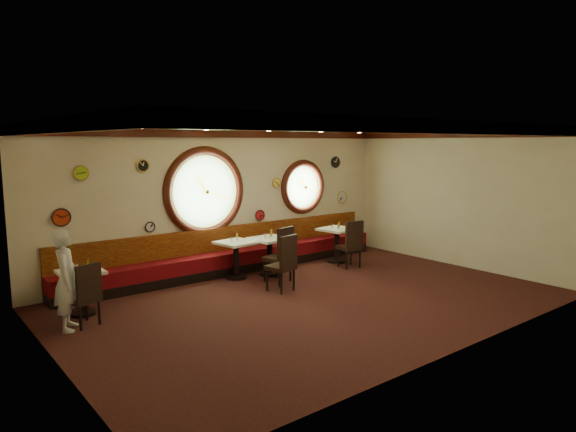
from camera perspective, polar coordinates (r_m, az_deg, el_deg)
The scene contains 48 objects.
floor at distance 9.67m, azimuth 2.99°, elevation -9.37°, with size 9.00×6.00×0.00m, color black.
ceiling at distance 9.23m, azimuth 3.13°, elevation 9.95°, with size 9.00×6.00×0.02m, color gold.
wall_back at distance 11.72m, azimuth -6.69°, elevation 1.68°, with size 9.00×0.02×3.20m, color beige.
wall_front at distance 7.37m, azimuth 18.68°, elevation -2.51°, with size 9.00×0.02×3.20m, color beige.
wall_left at distance 7.22m, azimuth -24.88°, elevation -3.06°, with size 0.02×6.00×3.20m, color beige.
wall_right at distance 12.73m, azimuth 18.45°, elevation 1.83°, with size 0.02×6.00×3.20m, color beige.
molding_back at distance 11.60m, azimuth -6.68°, elevation 9.09°, with size 9.00×0.10×0.18m, color #351009.
molding_front at distance 7.28m, azimuth 18.90°, elevation 9.30°, with size 9.00×0.10×0.18m, color #351009.
molding_left at distance 7.11m, azimuth -25.22°, elevation 9.01°, with size 0.10×6.00×0.18m, color #351009.
molding_right at distance 12.62m, azimuth 18.64°, elevation 8.64°, with size 0.10×6.00×0.18m, color #351009.
banquette_base at distance 11.75m, azimuth -5.85°, elevation -5.73°, with size 8.00×0.55×0.20m, color black.
banquette_seat at distance 11.69m, azimuth -5.86°, elevation -4.54°, with size 8.00×0.55×0.30m, color #5C070F.
banquette_back at distance 11.79m, azimuth -6.47°, elevation -2.45°, with size 8.00×0.10×0.55m, color #5C0D07.
porthole_left_glass at distance 11.38m, azimuth -9.27°, elevation 2.71°, with size 1.66×1.66×0.02m, color #7EB16A.
porthole_left_frame at distance 11.37m, azimuth -9.23°, elevation 2.70°, with size 1.98×1.98×0.18m, color #351009.
porthole_left_ring at distance 11.35m, azimuth -9.16°, elevation 2.69°, with size 1.61×1.61×0.03m, color gold.
porthole_right_glass at distance 12.98m, azimuth 1.61°, elevation 3.24°, with size 1.10×1.10×0.02m, color #7EB16A.
porthole_right_frame at distance 12.96m, azimuth 1.65°, elevation 3.24°, with size 1.38×1.38×0.18m, color #351009.
porthole_right_ring at distance 12.94m, azimuth 1.74°, elevation 3.23°, with size 1.09×1.09×0.03m, color gold.
wall_clock_0 at distance 10.28m, azimuth -23.89°, elevation -0.15°, with size 0.32×0.32×0.03m, color red.
wall_clock_1 at distance 12.20m, azimuth -3.16°, elevation 0.08°, with size 0.24×0.24×0.03m, color red.
wall_clock_2 at distance 13.65m, azimuth 5.28°, elevation 5.98°, with size 0.28×0.28×0.03m, color black.
wall_clock_3 at distance 13.89m, azimuth 5.98°, elevation 2.07°, with size 0.34×0.34×0.03m, color silver.
wall_clock_4 at distance 12.41m, azimuth -1.30°, elevation 3.72°, with size 0.22×0.22×0.03m, color #FBDA53.
wall_clock_5 at distance 10.70m, azimuth -15.84°, elevation 5.39°, with size 0.24×0.24×0.03m, color black.
wall_clock_6 at distance 10.87m, azimuth -15.10°, elevation -1.18°, with size 0.20×0.20×0.03m, color silver.
wall_clock_7 at distance 10.31m, azimuth -22.00°, elevation 4.45°, with size 0.26×0.26×0.03m, color #A1D029.
table_a at distance 9.45m, azimuth -21.97°, elevation -7.32°, with size 0.72×0.72×0.77m.
table_b at distance 11.12m, azimuth -5.78°, elevation -4.34°, with size 0.83×0.83×0.81m.
table_c at distance 11.36m, azimuth -2.05°, elevation -3.96°, with size 0.81×0.81×0.84m.
table_d at distance 12.60m, azimuth 5.46°, elevation -2.76°, with size 0.85×0.85×0.84m.
chair_a at distance 8.79m, azimuth -21.56°, elevation -7.73°, with size 0.54×0.54×0.64m.
chair_b at distance 10.04m, azimuth -0.40°, elevation -4.85°, with size 0.56×0.56×0.70m.
chair_c at distance 10.72m, azimuth -0.72°, elevation -3.89°, with size 0.60×0.60×0.73m.
chair_d at distance 12.02m, azimuth 7.08°, elevation -2.78°, with size 0.55×0.55×0.69m.
condiment_a_salt at distance 9.41m, azimuth -22.38°, elevation -5.29°, with size 0.04×0.04×0.11m, color silver.
condiment_b_salt at distance 11.02m, azimuth -6.28°, elevation -2.59°, with size 0.04×0.04×0.11m, color silver.
condiment_c_salt at distance 11.21m, azimuth -2.56°, elevation -2.23°, with size 0.04×0.04×0.11m, color silver.
condiment_d_salt at distance 12.58m, azimuth 4.92°, elevation -1.09°, with size 0.04×0.04×0.11m, color silver.
condiment_a_pepper at distance 9.31m, azimuth -22.03°, elevation -5.43°, with size 0.03×0.03×0.10m, color silver.
condiment_b_pepper at distance 11.11m, azimuth -5.61°, elevation -2.51°, with size 0.04×0.04×0.10m, color silver.
condiment_c_pepper at distance 11.23m, azimuth -2.02°, elevation -2.25°, with size 0.03×0.03×0.09m, color silver.
condiment_d_pepper at distance 12.46m, azimuth 5.58°, elevation -1.17°, with size 0.04×0.04×0.11m, color #BABABF.
condiment_a_bottle at distance 9.44m, azimuth -21.30°, elevation -5.03°, with size 0.05×0.05×0.15m, color gold.
condiment_b_bottle at distance 11.20m, azimuth -5.69°, elevation -2.30°, with size 0.05×0.05×0.15m, color gold.
condiment_c_bottle at distance 11.43m, azimuth -1.87°, elevation -1.88°, with size 0.05×0.05×0.17m, color gold.
condiment_d_bottle at distance 12.62m, azimuth 5.68°, elevation -0.97°, with size 0.05×0.05×0.15m, color gold.
waiter at distance 8.73m, azimuth -23.37°, elevation -6.51°, with size 0.58×0.38×1.60m, color silver.
Camera 1 is at (-6.10, -6.92, 2.91)m, focal length 32.00 mm.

